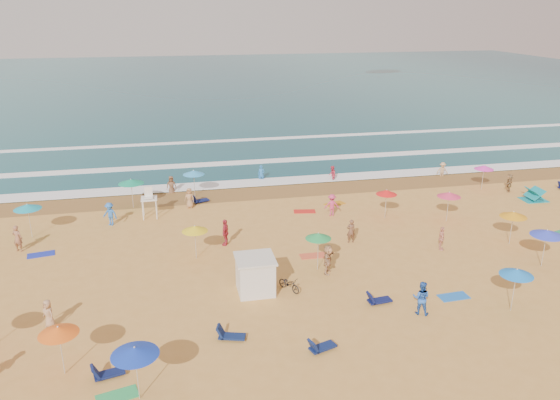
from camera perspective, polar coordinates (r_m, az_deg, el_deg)
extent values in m
plane|color=gold|center=(36.78, 3.37, -5.18)|extent=(220.00, 220.00, 0.00)
cube|color=#0C4756|center=(117.54, -7.55, 11.92)|extent=(220.00, 140.00, 0.18)
plane|color=olive|center=(48.10, -0.50, 0.94)|extent=(220.00, 220.00, 0.00)
cube|color=white|center=(50.40, -1.06, 1.94)|extent=(200.00, 2.20, 0.05)
cube|color=white|center=(57.01, -2.39, 4.03)|extent=(200.00, 1.60, 0.05)
cube|color=white|center=(66.58, -3.83, 6.28)|extent=(200.00, 1.20, 0.05)
cube|color=silver|center=(31.20, -2.60, -7.90)|extent=(2.00, 2.00, 2.00)
cube|color=silver|center=(30.73, -2.63, -6.14)|extent=(2.20, 2.20, 0.12)
imported|color=black|center=(31.54, 0.96, -8.76)|extent=(1.31, 1.64, 0.83)
cone|color=blue|center=(37.33, 26.12, -3.10)|extent=(1.97, 1.97, 0.35)
cone|color=green|center=(33.19, 4.03, -3.75)|extent=(1.58, 1.58, 0.35)
cone|color=#E6335D|center=(42.58, 17.26, 0.57)|extent=(1.74, 1.74, 0.35)
cone|color=#329AE1|center=(46.64, -9.01, 2.86)|extent=(1.81, 1.81, 0.35)
cone|color=#169CBA|center=(41.58, -24.89, -0.63)|extent=(1.86, 1.86, 0.35)
cone|color=#F536BF|center=(51.16, 20.55, 3.22)|extent=(1.67, 1.67, 0.35)
cone|color=blue|center=(31.29, 23.50, -6.93)|extent=(1.74, 1.74, 0.35)
cone|color=#119169|center=(45.04, -15.31, 1.89)|extent=(2.04, 2.04, 0.35)
cone|color=#1536B8|center=(23.46, -14.94, -15.01)|extent=(1.96, 1.96, 0.35)
cone|color=yellow|center=(35.06, -8.90, -2.96)|extent=(1.66, 1.66, 0.35)
cone|color=red|center=(42.07, 11.07, 0.81)|extent=(1.59, 1.59, 0.35)
cone|color=orange|center=(39.95, 23.22, -1.37)|extent=(1.79, 1.79, 0.35)
cone|color=orange|center=(25.97, -22.17, -12.50)|extent=(1.72, 1.72, 0.35)
cube|color=#0F194B|center=(26.23, -17.40, -16.92)|extent=(1.40, 0.85, 0.34)
cube|color=#0F1E4D|center=(27.57, -5.03, -14.01)|extent=(1.40, 0.90, 0.34)
cube|color=#0E154A|center=(30.89, 10.37, -10.28)|extent=(1.35, 0.70, 0.34)
cube|color=#0F1C4E|center=(26.81, 4.49, -15.07)|extent=(1.41, 0.95, 0.34)
cube|color=#0F174B|center=(45.73, -8.26, -0.05)|extent=(1.41, 0.97, 0.34)
cube|color=#1D2CB6|center=(39.25, -23.70, -5.23)|extent=(1.82, 1.15, 0.03)
cube|color=green|center=(25.17, -16.64, -19.04)|extent=(1.86, 1.26, 0.03)
cube|color=#C47A15|center=(45.18, 5.74, -0.40)|extent=(1.89, 1.37, 0.03)
cube|color=#DB5433|center=(35.87, 3.47, -5.83)|extent=(1.71, 0.88, 0.03)
cube|color=red|center=(43.35, 2.58, -1.20)|extent=(1.82, 1.13, 0.03)
cube|color=blue|center=(32.58, 17.69, -9.59)|extent=(1.74, 0.95, 0.03)
imported|color=#956045|center=(40.11, -25.73, -3.62)|extent=(0.78, 0.66, 1.82)
imported|color=tan|center=(54.38, 16.60, 2.95)|extent=(1.18, 0.85, 1.64)
imported|color=blue|center=(30.04, 14.54, -9.87)|extent=(1.14, 1.06, 1.87)
imported|color=brown|center=(48.48, -11.28, 1.47)|extent=(0.86, 0.57, 1.74)
imported|color=#CD3363|center=(42.42, 5.44, -0.52)|extent=(1.20, 0.81, 1.73)
imported|color=#BC2F40|center=(37.22, -5.73, -3.37)|extent=(0.83, 1.18, 1.86)
imported|color=#D0344F|center=(51.11, 5.47, 2.66)|extent=(0.86, 0.97, 1.66)
imported|color=tan|center=(33.36, 5.01, -6.17)|extent=(1.22, 1.81, 1.87)
imported|color=blue|center=(42.28, -17.35, -1.40)|extent=(1.32, 1.13, 1.77)
imported|color=tan|center=(30.46, -23.03, -10.86)|extent=(0.85, 0.87, 1.51)
imported|color=brown|center=(37.78, 7.42, -3.23)|extent=(0.61, 0.40, 1.68)
imported|color=olive|center=(51.83, 22.85, 1.67)|extent=(1.25, 1.47, 1.59)
imported|color=#AF7D50|center=(44.48, -9.45, 0.21)|extent=(0.95, 0.82, 1.65)
imported|color=#E19376|center=(37.90, 16.52, -3.86)|extent=(0.70, 1.05, 1.65)
imported|color=#266EB5|center=(51.01, -1.96, 2.73)|extent=(0.68, 0.52, 1.70)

